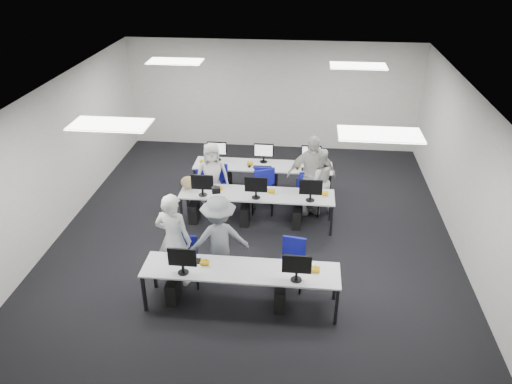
# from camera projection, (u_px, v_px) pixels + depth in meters

# --- Properties ---
(room) EXTENTS (9.00, 9.02, 3.00)m
(room) POSITION_uv_depth(u_px,v_px,m) (256.00, 164.00, 9.79)
(room) COLOR black
(room) RESTS_ON ground
(ceiling_panels) EXTENTS (5.20, 4.60, 0.02)m
(ceiling_panels) POSITION_uv_depth(u_px,v_px,m) (256.00, 90.00, 9.09)
(ceiling_panels) COLOR white
(ceiling_panels) RESTS_ON room
(desk_front) EXTENTS (3.20, 0.70, 0.73)m
(desk_front) POSITION_uv_depth(u_px,v_px,m) (241.00, 272.00, 8.07)
(desk_front) COLOR #AEB0B3
(desk_front) RESTS_ON ground
(desk_mid) EXTENTS (3.20, 0.70, 0.73)m
(desk_mid) POSITION_uv_depth(u_px,v_px,m) (257.00, 196.00, 10.35)
(desk_mid) COLOR #AEB0B3
(desk_mid) RESTS_ON ground
(desk_back) EXTENTS (3.20, 0.70, 0.73)m
(desk_back) POSITION_uv_depth(u_px,v_px,m) (263.00, 167.00, 11.58)
(desk_back) COLOR #AEB0B3
(desk_back) RESTS_ON ground
(equipment_front) EXTENTS (2.51, 0.41, 1.19)m
(equipment_front) POSITION_uv_depth(u_px,v_px,m) (229.00, 288.00, 8.22)
(equipment_front) COLOR #0B4092
(equipment_front) RESTS_ON desk_front
(equipment_mid) EXTENTS (2.91, 0.41, 1.19)m
(equipment_mid) POSITION_uv_depth(u_px,v_px,m) (248.00, 209.00, 10.50)
(equipment_mid) COLOR white
(equipment_mid) RESTS_ON desk_mid
(equipment_back) EXTENTS (2.91, 0.41, 1.19)m
(equipment_back) POSITION_uv_depth(u_px,v_px,m) (271.00, 179.00, 11.73)
(equipment_back) COLOR white
(equipment_back) RESTS_ON desk_back
(chair_0) EXTENTS (0.50, 0.53, 0.86)m
(chair_0) POSITION_uv_depth(u_px,v_px,m) (187.00, 270.00, 8.79)
(chair_0) COLOR navy
(chair_0) RESTS_ON ground
(chair_1) EXTENTS (0.50, 0.53, 0.88)m
(chair_1) POSITION_uv_depth(u_px,v_px,m) (291.00, 271.00, 8.74)
(chair_1) COLOR navy
(chair_1) RESTS_ON ground
(chair_2) EXTENTS (0.50, 0.55, 0.98)m
(chair_2) POSITION_uv_depth(u_px,v_px,m) (217.00, 195.00, 11.16)
(chair_2) COLOR navy
(chair_2) RESTS_ON ground
(chair_3) EXTENTS (0.47, 0.52, 0.96)m
(chair_3) POSITION_uv_depth(u_px,v_px,m) (263.00, 198.00, 11.04)
(chair_3) COLOR navy
(chair_3) RESTS_ON ground
(chair_4) EXTENTS (0.53, 0.56, 0.84)m
(chair_4) POSITION_uv_depth(u_px,v_px,m) (307.00, 204.00, 10.89)
(chair_4) COLOR navy
(chair_4) RESTS_ON ground
(chair_5) EXTENTS (0.53, 0.56, 0.86)m
(chair_5) POSITION_uv_depth(u_px,v_px,m) (208.00, 191.00, 11.41)
(chair_5) COLOR navy
(chair_5) RESTS_ON ground
(chair_6) EXTENTS (0.61, 0.63, 0.94)m
(chair_6) POSITION_uv_depth(u_px,v_px,m) (261.00, 192.00, 11.32)
(chair_6) COLOR navy
(chair_6) RESTS_ON ground
(chair_7) EXTENTS (0.49, 0.53, 0.97)m
(chair_7) POSITION_uv_depth(u_px,v_px,m) (308.00, 196.00, 11.13)
(chair_7) COLOR navy
(chair_7) RESTS_ON ground
(handbag) EXTENTS (0.34, 0.22, 0.28)m
(handbag) POSITION_uv_depth(u_px,v_px,m) (189.00, 183.00, 10.47)
(handbag) COLOR #9C7B50
(handbag) RESTS_ON desk_mid
(student_0) EXTENTS (0.72, 0.54, 1.77)m
(student_0) POSITION_uv_depth(u_px,v_px,m) (174.00, 240.00, 8.51)
(student_0) COLOR beige
(student_0) RESTS_ON ground
(student_1) EXTENTS (0.87, 0.78, 1.49)m
(student_1) POSITION_uv_depth(u_px,v_px,m) (318.00, 180.00, 10.82)
(student_1) COLOR beige
(student_1) RESTS_ON ground
(student_2) EXTENTS (0.83, 0.65, 1.51)m
(student_2) POSITION_uv_depth(u_px,v_px,m) (212.00, 176.00, 11.01)
(student_2) COLOR beige
(student_2) RESTS_ON ground
(student_3) EXTENTS (1.10, 0.59, 1.79)m
(student_3) POSITION_uv_depth(u_px,v_px,m) (311.00, 175.00, 10.72)
(student_3) COLOR beige
(student_3) RESTS_ON ground
(photographer) EXTENTS (1.18, 0.88, 1.64)m
(photographer) POSITION_uv_depth(u_px,v_px,m) (219.00, 239.00, 8.66)
(photographer) COLOR gray
(photographer) RESTS_ON ground
(dslr_camera) EXTENTS (0.18, 0.21, 0.10)m
(dslr_camera) POSITION_uv_depth(u_px,v_px,m) (216.00, 190.00, 8.40)
(dslr_camera) COLOR black
(dslr_camera) RESTS_ON photographer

